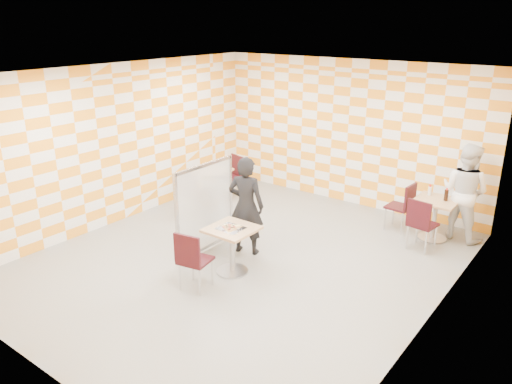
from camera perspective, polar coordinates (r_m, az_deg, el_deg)
room_shell at (r=8.13m, az=0.90°, el=3.11°), size 7.00×7.00×7.00m
main_table at (r=7.69m, az=-2.78°, el=-5.77°), size 0.70×0.70×0.75m
second_table at (r=9.38m, az=19.79°, el=-2.21°), size 0.70×0.70×0.75m
empty_table at (r=10.59m, az=-5.14°, el=1.35°), size 0.70×0.70×0.75m
chair_main_front at (r=7.22m, az=-7.36°, el=-7.38°), size 0.49×0.50×0.92m
chair_second_front at (r=8.82m, az=18.31°, el=-3.14°), size 0.48×0.48×0.92m
chair_second_side at (r=9.54m, az=16.55°, el=-1.25°), size 0.46×0.45×0.92m
chair_empty_near at (r=9.96m, az=-7.50°, el=0.28°), size 0.54×0.55×0.92m
chair_empty_far at (r=10.95m, az=-2.61°, el=2.20°), size 0.52×0.53×0.92m
partition at (r=8.31m, az=-5.82°, el=-1.78°), size 0.08×1.38×1.55m
man_dark at (r=8.23m, az=-1.15°, el=-1.57°), size 0.70×0.56×1.67m
man_white at (r=9.50m, az=22.74°, el=0.03°), size 0.97×0.83×1.75m
pizza_on_foil at (r=7.58m, az=-2.88°, el=-4.05°), size 0.40×0.40×0.04m
sport_bottle at (r=9.46m, az=19.24°, el=0.16°), size 0.06×0.06×0.20m
soda_bottle at (r=9.26m, az=20.91°, el=-0.34°), size 0.07×0.07×0.23m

